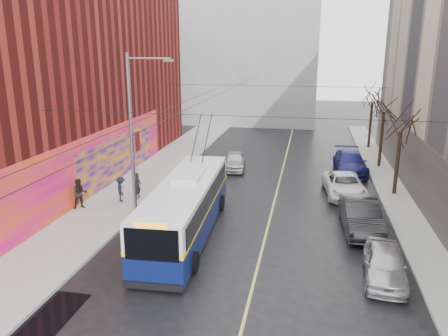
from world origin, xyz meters
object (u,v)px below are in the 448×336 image
object	(u,v)px
tree_far	(373,94)
pedestrian_b	(80,194)
parked_car_a	(385,264)
parked_car_c	(344,185)
tree_mid	(385,102)
pedestrian_c	(121,189)
parked_car_d	(350,162)
following_car	(235,161)
tree_near	(402,119)
pedestrian_a	(138,186)
trolleybus	(186,207)
parked_car_b	(361,215)
streetlight_pole	(134,130)

from	to	relation	value
tree_far	pedestrian_b	world-z (taller)	tree_far
parked_car_a	parked_car_c	size ratio (longest dim) A/B	0.80
tree_mid	tree_far	distance (m)	7.00
parked_car_c	pedestrian_c	size ratio (longest dim) A/B	3.29
parked_car_d	following_car	size ratio (longest dim) A/B	1.35
tree_near	pedestrian_a	bearing A→B (deg)	-165.57
tree_mid	pedestrian_a	size ratio (longest dim) A/B	4.06
parked_car_a	following_car	xyz separation A→B (m)	(-8.94, 15.56, -0.00)
pedestrian_a	pedestrian_c	xyz separation A→B (m)	(-0.78, -0.75, -0.04)
parked_car_a	tree_far	bearing A→B (deg)	89.18
trolleybus	parked_car_d	xyz separation A→B (m)	(9.08, 13.68, -0.72)
tree_far	pedestrian_c	bearing A→B (deg)	-131.51
trolleybus	following_car	size ratio (longest dim) A/B	2.85
trolleybus	pedestrian_c	distance (m)	6.42
pedestrian_c	pedestrian_b	bearing A→B (deg)	101.72
parked_car_b	parked_car_d	distance (m)	11.36
tree_mid	parked_car_d	bearing A→B (deg)	-141.80
following_car	tree_near	bearing A→B (deg)	-26.83
tree_far	following_car	world-z (taller)	tree_far
tree_mid	pedestrian_c	bearing A→B (deg)	-144.62
streetlight_pole	parked_car_a	world-z (taller)	streetlight_pole
streetlight_pole	pedestrian_b	xyz separation A→B (m)	(-3.36, -0.45, -3.80)
streetlight_pole	parked_car_c	size ratio (longest dim) A/B	1.76
pedestrian_b	pedestrian_a	bearing A→B (deg)	4.50
tree_near	following_car	distance (m)	12.75
tree_far	parked_car_c	distance (m)	15.66
pedestrian_a	pedestrian_c	world-z (taller)	pedestrian_a
parked_car_b	tree_near	bearing A→B (deg)	62.80
tree_near	tree_far	bearing A→B (deg)	90.00
parked_car_c	parked_car_d	size ratio (longest dim) A/B	0.94
parked_car_b	following_car	xyz separation A→B (m)	(-8.47, 10.52, -0.13)
pedestrian_c	tree_mid	bearing A→B (deg)	-84.35
parked_car_a	parked_car_b	size ratio (longest dim) A/B	0.82
tree_near	tree_mid	distance (m)	7.01
pedestrian_b	pedestrian_c	xyz separation A→B (m)	(1.82, 1.61, -0.12)
trolleybus	parked_car_c	bearing A→B (deg)	40.95
trolleybus	following_car	world-z (taller)	trolleybus
parked_car_c	pedestrian_c	distance (m)	14.11
parked_car_a	following_car	distance (m)	17.94
streetlight_pole	pedestrian_c	distance (m)	4.37
tree_mid	following_car	distance (m)	12.41
tree_far	parked_car_c	world-z (taller)	tree_far
tree_far	trolleybus	bearing A→B (deg)	-116.96
tree_mid	pedestrian_b	world-z (taller)	tree_mid
streetlight_pole	following_car	distance (m)	11.77
tree_mid	parked_car_b	world-z (taller)	tree_mid
streetlight_pole	pedestrian_c	size ratio (longest dim) A/B	5.77
streetlight_pole	tree_mid	world-z (taller)	streetlight_pole
tree_far	parked_car_a	world-z (taller)	tree_far
parked_car_c	parked_car_d	xyz separation A→B (m)	(0.80, 5.79, 0.08)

